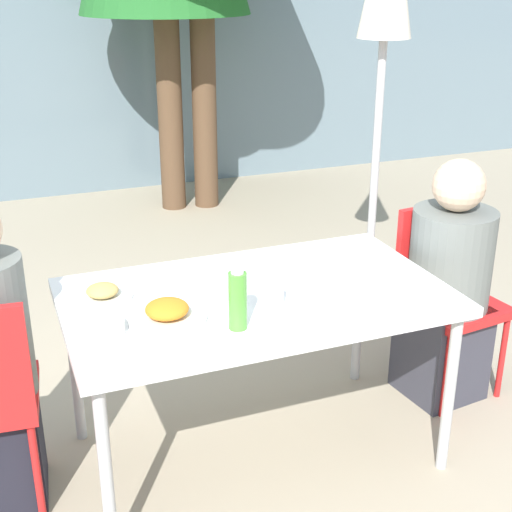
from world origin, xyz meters
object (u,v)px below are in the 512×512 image
Objects in this scene: chair_right at (443,284)px; person_right at (447,290)px; closed_umbrella at (386,7)px; drinking_cup at (273,293)px; salad_bowl at (98,328)px; bottle at (238,300)px.

person_right is at bearing 58.00° from chair_right.
person_right is 1.46m from closed_umbrella.
closed_umbrella is 26.74× the size of drinking_cup.
salad_bowl is at bearing -146.82° from closed_umbrella.
drinking_cup is 0.64m from salad_bowl.
person_right is 1.24m from bottle.
chair_right is at bearing 17.87° from drinking_cup.
salad_bowl is (-0.64, -0.01, -0.02)m from drinking_cup.
salad_bowl is (-1.63, -0.33, 0.24)m from chair_right.
chair_right is at bearing 20.96° from bottle.
person_right is at bearing 8.67° from salad_bowl.
closed_umbrella is 1.79m from drinking_cup.
bottle is (-1.24, -1.23, -0.86)m from closed_umbrella.
chair_right is at bearing -94.60° from closed_umbrella.
salad_bowl is at bearing -179.36° from drinking_cup.
chair_right is 0.77× the size of person_right.
closed_umbrella reaches higher than salad_bowl.
person_right is 1.63m from salad_bowl.
chair_right is 3.93× the size of bottle.
bottle is (-1.18, -0.45, 0.32)m from chair_right.
chair_right is at bearing -122.00° from person_right.
drinking_cup is at bearing 6.92° from person_right.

